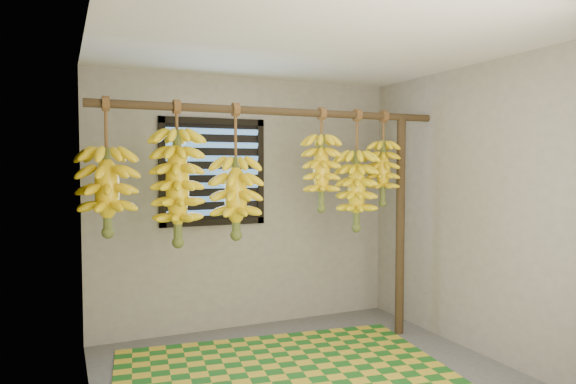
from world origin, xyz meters
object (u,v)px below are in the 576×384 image
woven_mat (290,380)px  banana_bunch_a (107,191)px  banana_bunch_b (177,187)px  banana_bunch_e (357,190)px  banana_bunch_f (383,173)px  banana_bunch_c (236,197)px  support_post (400,226)px  banana_bunch_d (321,173)px

woven_mat → banana_bunch_a: bearing=155.1°
woven_mat → banana_bunch_b: banana_bunch_b is taller
banana_bunch_e → banana_bunch_f: 0.32m
banana_bunch_f → banana_bunch_c: bearing=180.0°
banana_bunch_a → banana_bunch_f: size_ratio=1.16×
support_post → banana_bunch_c: bearing=180.0°
support_post → banana_bunch_c: size_ratio=1.88×
woven_mat → banana_bunch_e: bearing=31.6°
support_post → banana_bunch_e: size_ratio=1.89×
banana_bunch_c → support_post: bearing=-0.0°
woven_mat → banana_bunch_f: banana_bunch_f is taller
banana_bunch_c → banana_bunch_e: 1.11m
banana_bunch_b → support_post: bearing=0.0°
support_post → banana_bunch_a: banana_bunch_a is taller
banana_bunch_b → banana_bunch_c: (0.46, 0.00, -0.09)m
banana_bunch_b → banana_bunch_f: (1.85, -0.00, 0.10)m
banana_bunch_a → banana_bunch_d: (1.73, 0.00, 0.12)m
banana_bunch_e → support_post: bearing=0.0°
banana_bunch_b → banana_bunch_f: bearing=-0.0°
banana_bunch_c → woven_mat: bearing=-68.3°
support_post → banana_bunch_b: 2.09m
banana_bunch_b → banana_bunch_e: size_ratio=1.03×
banana_bunch_a → banana_bunch_e: size_ratio=0.93×
banana_bunch_b → banana_bunch_f: 1.85m
banana_bunch_e → banana_bunch_a: bearing=180.0°
woven_mat → banana_bunch_f: bearing=25.2°
banana_bunch_a → banana_bunch_f: (2.35, -0.00, 0.12)m
banana_bunch_f → banana_bunch_a: bearing=180.0°
woven_mat → banana_bunch_a: size_ratio=2.49×
banana_bunch_c → banana_bunch_e: bearing=-0.0°
banana_bunch_b → woven_mat: bearing=-38.9°
woven_mat → banana_bunch_a: 1.89m
woven_mat → banana_bunch_e: (0.89, 0.55, 1.34)m
banana_bunch_a → banana_bunch_b: bearing=0.0°
banana_bunch_a → banana_bunch_c: size_ratio=0.93×
banana_bunch_c → banana_bunch_a: bearing=-180.0°
support_post → banana_bunch_b: (-2.05, 0.00, 0.39)m
support_post → woven_mat: bearing=-158.0°
banana_bunch_c → banana_bunch_f: size_ratio=1.25×
banana_bunch_b → banana_bunch_d: (1.23, 0.00, 0.11)m
banana_bunch_b → banana_bunch_f: same height
banana_bunch_a → banana_bunch_e: (2.08, 0.00, -0.04)m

